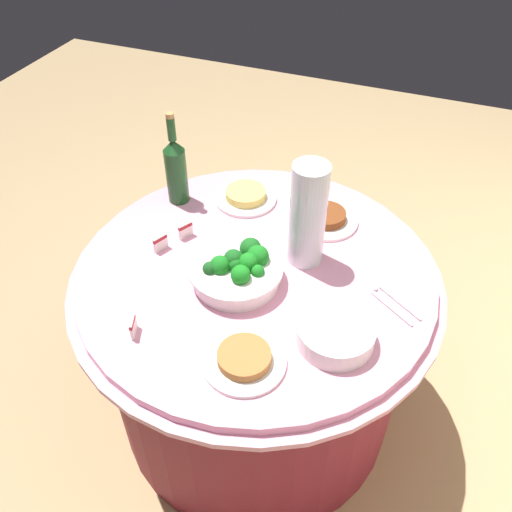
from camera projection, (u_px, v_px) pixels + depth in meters
The scene contains 13 objects.
ground_plane at pixel (256, 402), 2.17m from camera, with size 6.00×6.00×0.00m, color tan.
buffet_table at pixel (256, 343), 1.92m from camera, with size 1.16×1.16×0.74m.
broccoli_bowl at pixel (238, 270), 1.61m from camera, with size 0.28×0.28×0.11m.
plate_stack at pixel (336, 334), 1.45m from camera, with size 0.21×0.21×0.06m.
wine_bottle at pixel (176, 169), 1.86m from camera, with size 0.07×0.07×0.34m.
decorative_fruit_vase at pixel (308, 218), 1.60m from camera, with size 0.11×0.11×0.34m.
serving_tongs at pixel (394, 304), 1.56m from camera, with size 0.12×0.16×0.01m.
food_plate_stir_fry at pixel (326, 218), 1.84m from camera, with size 0.22×0.22×0.04m.
food_plate_peanuts at pixel (244, 359), 1.40m from camera, with size 0.22×0.22×0.04m.
food_plate_noodles at pixel (246, 196), 1.93m from camera, with size 0.22×0.22×0.04m.
label_placard_front at pixel (133, 326), 1.47m from camera, with size 0.05×0.03×0.05m.
label_placard_mid at pixel (186, 230), 1.77m from camera, with size 0.05×0.03×0.05m.
label_placard_rear at pixel (160, 242), 1.72m from camera, with size 0.05×0.03×0.05m.
Camera 1 is at (1.13, 0.45, 1.89)m, focal length 38.19 mm.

